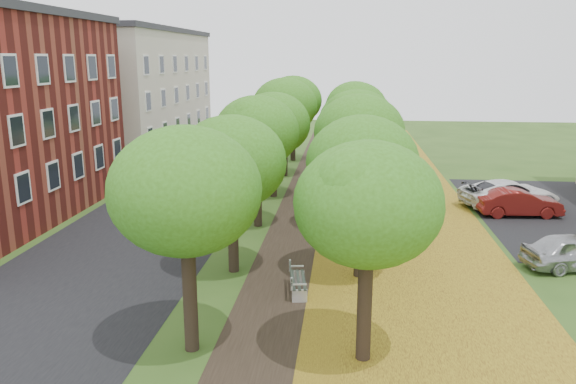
% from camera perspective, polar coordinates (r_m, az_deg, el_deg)
% --- Properties ---
extents(ground, '(120.00, 120.00, 0.00)m').
position_cam_1_polar(ground, '(16.33, -1.93, -16.04)').
color(ground, '#2D4C19').
rests_on(ground, ground).
extents(street_asphalt, '(8.00, 70.00, 0.01)m').
position_cam_1_polar(street_asphalt, '(31.62, -11.74, -1.49)').
color(street_asphalt, black).
rests_on(street_asphalt, ground).
extents(footpath, '(3.20, 70.00, 0.01)m').
position_cam_1_polar(footpath, '(30.22, 1.95, -1.90)').
color(footpath, black).
rests_on(footpath, ground).
extents(leaf_verge, '(7.50, 70.00, 0.01)m').
position_cam_1_polar(leaf_verge, '(30.30, 11.43, -2.13)').
color(leaf_verge, gold).
rests_on(leaf_verge, ground).
extents(parking_lot, '(9.00, 16.00, 0.01)m').
position_cam_1_polar(parking_lot, '(33.18, 26.04, -1.90)').
color(parking_lot, black).
rests_on(parking_lot, ground).
extents(tree_row_west, '(4.12, 34.12, 6.20)m').
position_cam_1_polar(tree_row_west, '(29.58, -2.26, 6.50)').
color(tree_row_west, black).
rests_on(tree_row_west, ground).
extents(tree_row_east, '(4.12, 34.12, 6.20)m').
position_cam_1_polar(tree_row_east, '(29.29, 7.13, 6.34)').
color(tree_row_east, black).
rests_on(tree_row_east, ground).
extents(building_cream, '(10.30, 20.30, 10.40)m').
position_cam_1_polar(building_cream, '(50.83, -16.25, 9.83)').
color(building_cream, beige).
rests_on(building_cream, ground).
extents(bench, '(0.78, 1.91, 0.88)m').
position_cam_1_polar(bench, '(19.88, 0.88, -8.94)').
color(bench, '#273128').
rests_on(bench, ground).
extents(car_silver, '(4.38, 2.63, 1.40)m').
position_cam_1_polar(car_silver, '(24.64, 27.18, -5.38)').
color(car_silver, '#ACADB1').
rests_on(car_silver, ground).
extents(car_red, '(4.33, 1.80, 1.39)m').
position_cam_1_polar(car_red, '(31.47, 22.40, -1.01)').
color(car_red, maroon).
rests_on(car_red, ground).
extents(car_grey, '(5.35, 3.49, 1.44)m').
position_cam_1_polar(car_grey, '(33.12, 21.56, -0.20)').
color(car_grey, '#37383D').
rests_on(car_grey, ground).
extents(car_white, '(5.87, 3.98, 1.49)m').
position_cam_1_polar(car_white, '(33.11, 21.57, -0.16)').
color(car_white, white).
rests_on(car_white, ground).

